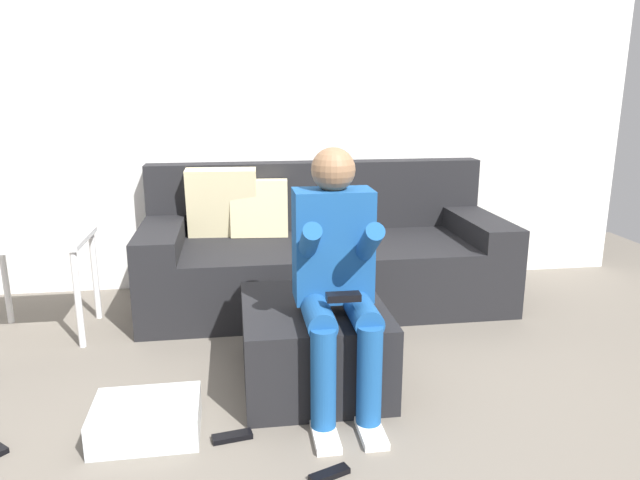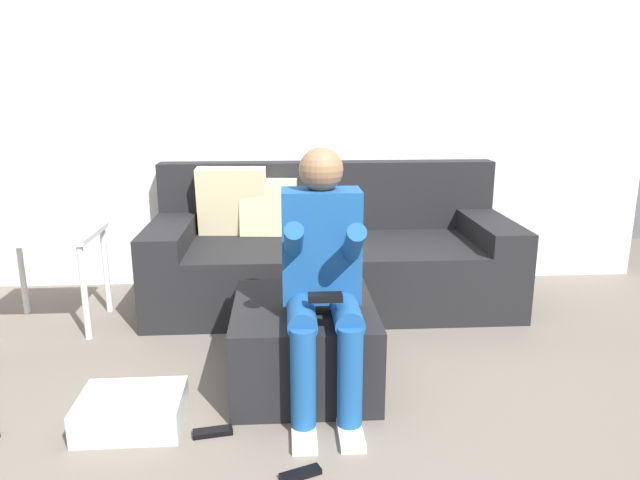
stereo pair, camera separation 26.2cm
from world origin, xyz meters
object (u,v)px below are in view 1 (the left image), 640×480
person_seated (336,269)px  storage_bin (147,419)px  remote_near_ottoman (329,474)px  side_table (35,253)px  remote_by_storage_bin (232,437)px  couch_sectional (320,255)px  ottoman (313,343)px

person_seated → storage_bin: person_seated is taller
person_seated → remote_near_ottoman: (-0.12, -0.55, -0.61)m
remote_near_ottoman → side_table: bearing=111.3°
remote_near_ottoman → remote_by_storage_bin: bearing=118.2°
couch_sectional → person_seated: 1.36m
couch_sectional → ottoman: bearing=-100.1°
storage_bin → remote_near_ottoman: bearing=-28.7°
ottoman → person_seated: person_seated is taller
remote_near_ottoman → remote_by_storage_bin: 0.46m
storage_bin → side_table: 1.41m
person_seated → couch_sectional: bearing=84.6°
storage_bin → side_table: side_table is taller
ottoman → person_seated: (0.08, -0.19, 0.43)m
couch_sectional → ottoman: couch_sectional is taller
storage_bin → remote_by_storage_bin: (0.34, -0.09, -0.06)m
person_seated → remote_by_storage_bin: (-0.47, -0.25, -0.61)m
person_seated → remote_near_ottoman: person_seated is taller
ottoman → remote_by_storage_bin: bearing=-131.7°
couch_sectional → person_seated: bearing=-95.4°
side_table → remote_near_ottoman: (1.42, -1.52, -0.48)m
ottoman → person_seated: 0.47m
person_seated → side_table: size_ratio=1.97×
storage_bin → remote_by_storage_bin: 0.36m
ottoman → storage_bin: (-0.74, -0.35, -0.13)m
couch_sectional → person_seated: size_ratio=2.03×
storage_bin → remote_by_storage_bin: storage_bin is taller
side_table → remote_by_storage_bin: bearing=-49.0°
side_table → couch_sectional: bearing=11.8°
remote_near_ottoman → remote_by_storage_bin: size_ratio=0.96×
ottoman → storage_bin: ottoman is taller
remote_by_storage_bin → person_seated: bearing=18.4°
side_table → remote_by_storage_bin: 1.69m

